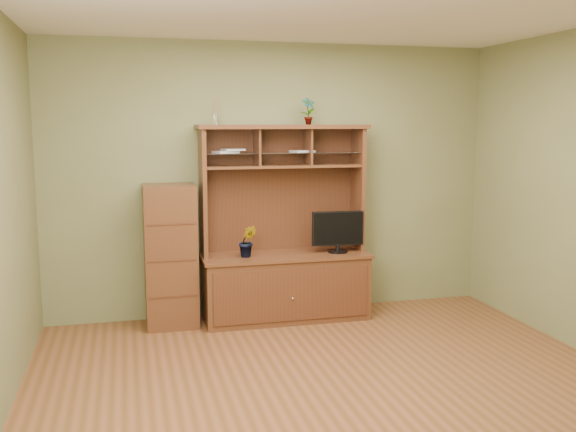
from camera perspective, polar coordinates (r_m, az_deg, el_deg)
name	(u,v)px	position (r m, az deg, el deg)	size (l,w,h in m)	color
room	(337,204)	(4.53, 4.41, 1.06)	(4.54, 4.04, 2.74)	brown
media_hutch	(285,266)	(6.32, -0.30, -4.47)	(1.66, 0.61, 1.90)	#442913
monitor	(338,231)	(6.32, 4.45, -1.33)	(0.51, 0.20, 0.41)	black
orchid_plant	(247,241)	(6.11, -3.62, -2.25)	(0.17, 0.14, 0.31)	#376020
top_plant	(308,111)	(6.31, 1.79, 9.32)	(0.14, 0.09, 0.26)	#326724
reed_diffuser	(214,114)	(6.12, -6.58, 9.03)	(0.05, 0.05, 0.26)	silver
magazines	(253,151)	(6.18, -3.10, 5.79)	(1.01, 0.23, 0.04)	silver
side_cabinet	(171,256)	(6.16, -10.38, -3.50)	(0.48, 0.44, 1.35)	#442913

